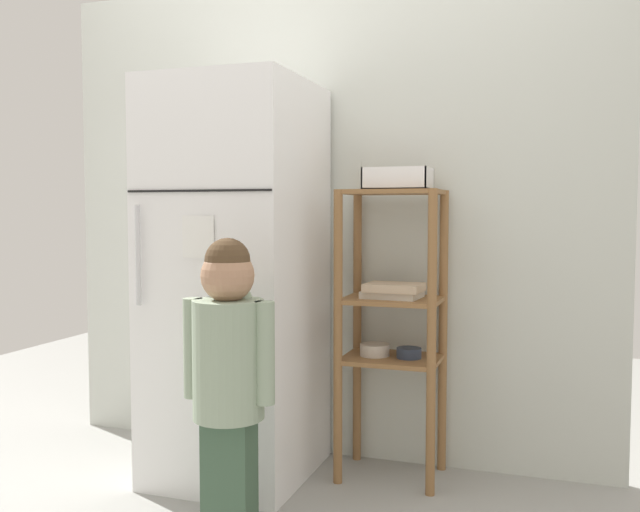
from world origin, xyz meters
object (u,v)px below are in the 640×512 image
(child_standing, at_px, (229,358))
(fruit_bin, at_px, (399,181))
(refrigerator, at_px, (237,281))
(pantry_shelf_unit, at_px, (392,309))

(child_standing, bearing_deg, fruit_bin, 59.77)
(fruit_bin, bearing_deg, refrigerator, -166.53)
(fruit_bin, bearing_deg, child_standing, -120.23)
(refrigerator, relative_size, child_standing, 1.60)
(fruit_bin, bearing_deg, pantry_shelf_unit, 157.85)
(refrigerator, height_order, pantry_shelf_unit, refrigerator)
(refrigerator, xyz_separation_m, child_standing, (0.23, -0.55, -0.20))
(refrigerator, distance_m, fruit_bin, 0.77)
(refrigerator, height_order, child_standing, refrigerator)
(child_standing, bearing_deg, pantry_shelf_unit, 61.80)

